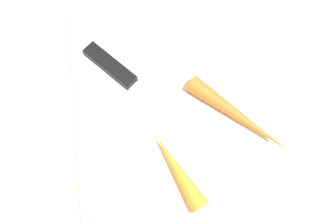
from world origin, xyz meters
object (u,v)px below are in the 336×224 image
Objects in this scene: cutting_board at (168,114)px; carrot_long at (238,116)px; carrot_short at (178,170)px; knife at (117,71)px.

cutting_board is 0.10m from carrot_long.
cutting_board is 0.09m from carrot_short.
carrot_short is at bearing -99.58° from carrot_long.
carrot_short is (0.16, 0.07, 0.01)m from knife.
knife is 0.17m from carrot_short.
knife is at bearing -0.37° from carrot_short.
carrot_long reaches higher than knife.
knife is at bearing -164.73° from carrot_long.
carrot_short reaches higher than cutting_board.
cutting_board is 3.27× the size of carrot_short.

